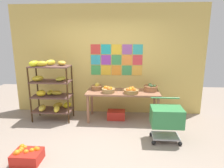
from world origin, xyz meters
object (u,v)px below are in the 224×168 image
fruit_basket_centre (151,88)px  shopping_cart (166,118)px  fruit_basket_back_right (108,90)px  fruit_basket_left (131,91)px  produce_crate_under_table (116,115)px  display_table (123,95)px  orange_crate_foreground (27,156)px  fruit_basket_back_left (97,86)px  banana_shelf_unit (51,88)px

fruit_basket_centre → shopping_cart: size_ratio=0.42×
fruit_basket_back_right → fruit_basket_left: bearing=-2.7°
produce_crate_under_table → display_table: bearing=-2.3°
fruit_basket_back_right → shopping_cart: size_ratio=0.39×
orange_crate_foreground → fruit_basket_back_left: bearing=65.5°
fruit_basket_back_left → orange_crate_foreground: bearing=-114.5°
produce_crate_under_table → fruit_basket_back_left: bearing=168.0°
display_table → fruit_basket_back_right: bearing=-158.4°
orange_crate_foreground → shopping_cart: bearing=19.4°
fruit_basket_left → fruit_basket_back_right: bearing=177.3°
shopping_cart → fruit_basket_back_right: bearing=146.7°
produce_crate_under_table → shopping_cart: bearing=-44.8°
fruit_basket_centre → shopping_cart: fruit_basket_centre is taller
display_table → fruit_basket_back_right: (-0.34, -0.14, 0.15)m
produce_crate_under_table → shopping_cart: shopping_cart is taller
banana_shelf_unit → fruit_basket_back_left: banana_shelf_unit is taller
fruit_basket_centre → shopping_cart: 1.14m
shopping_cart → orange_crate_foreground: bearing=-158.1°
display_table → produce_crate_under_table: (-0.16, 0.01, -0.53)m
fruit_basket_back_left → fruit_basket_centre: same height
fruit_basket_left → fruit_basket_back_left: (-0.84, 0.27, 0.02)m
fruit_basket_back_left → fruit_basket_centre: 1.31m
display_table → fruit_basket_centre: fruit_basket_centre is taller
fruit_basket_back_left → produce_crate_under_table: size_ratio=0.67×
fruit_basket_back_left → shopping_cart: fruit_basket_back_left is taller
fruit_basket_centre → produce_crate_under_table: size_ratio=0.79×
fruit_basket_left → produce_crate_under_table: (-0.35, 0.17, -0.67)m
display_table → orange_crate_foreground: display_table is taller
fruit_basket_left → fruit_basket_centre: 0.53m
banana_shelf_unit → produce_crate_under_table: size_ratio=3.39×
fruit_basket_back_right → produce_crate_under_table: 0.72m
orange_crate_foreground → shopping_cart: 2.55m
fruit_basket_left → fruit_basket_back_right: (-0.53, 0.03, 0.01)m
display_table → shopping_cart: size_ratio=2.13×
banana_shelf_unit → fruit_basket_centre: bearing=4.5°
display_table → fruit_basket_left: size_ratio=4.86×
display_table → produce_crate_under_table: display_table is taller
orange_crate_foreground → display_table: bearing=50.2°
orange_crate_foreground → shopping_cart: (2.38, 0.84, 0.37)m
fruit_basket_centre → fruit_basket_back_right: size_ratio=1.07×
fruit_basket_back_right → fruit_basket_back_left: bearing=141.0°
banana_shelf_unit → orange_crate_foreground: bearing=-83.5°
fruit_basket_back_left → produce_crate_under_table: 0.85m
fruit_basket_centre → orange_crate_foreground: fruit_basket_centre is taller
banana_shelf_unit → produce_crate_under_table: banana_shelf_unit is taller
fruit_basket_left → shopping_cart: 1.11m
fruit_basket_centre → orange_crate_foreground: 2.99m
produce_crate_under_table → orange_crate_foreground: size_ratio=0.98×
display_table → shopping_cart: shopping_cart is taller
fruit_basket_centre → orange_crate_foreground: bearing=-139.0°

